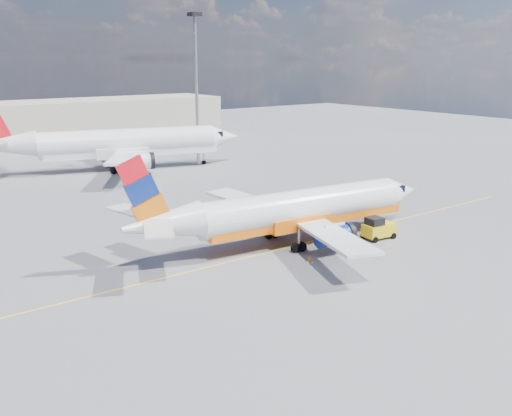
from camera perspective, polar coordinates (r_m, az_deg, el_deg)
ground at (r=43.90m, az=1.38°, el=-6.03°), size 240.00×240.00×0.00m
taxi_line at (r=46.15m, az=-0.92°, el=-4.96°), size 70.00×0.15×0.01m
terminal_main at (r=112.13m, az=-20.89°, el=7.85°), size 70.00×14.00×8.00m
main_jet at (r=48.84m, az=3.76°, el=-0.21°), size 29.59×23.29×8.97m
second_jet at (r=84.04m, az=-13.44°, el=6.25°), size 37.24×28.40×11.26m
gse_tug at (r=51.70m, az=12.10°, el=-2.01°), size 2.96×1.97×2.02m
traffic_cone at (r=45.11m, az=5.42°, el=-5.16°), size 0.38×0.38×0.53m
floodlight_mast at (r=85.57m, az=-6.01°, el=13.02°), size 1.60×1.60×21.89m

